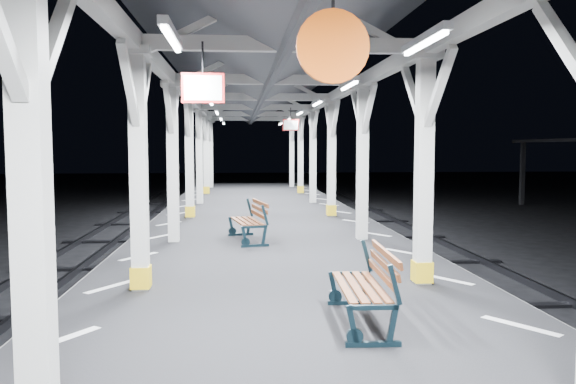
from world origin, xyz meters
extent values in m
cube|color=black|center=(0.00, 0.00, 0.50)|extent=(6.00, 50.00, 1.00)
cube|color=silver|center=(-2.45, 0.00, 1.00)|extent=(1.00, 48.00, 0.01)
cube|color=silver|center=(2.45, 0.00, 1.00)|extent=(1.00, 48.00, 0.01)
cube|color=beige|center=(-2.00, -2.00, 2.60)|extent=(0.22, 0.22, 3.20)
cube|color=beige|center=(-2.00, -1.45, 3.75)|extent=(0.10, 0.99, 0.99)
cube|color=beige|center=(-2.00, 2.00, 2.60)|extent=(0.22, 0.22, 3.20)
cube|color=beige|center=(-2.00, 2.00, 4.26)|extent=(0.40, 0.40, 0.12)
cube|color=yellow|center=(-2.00, 2.00, 1.18)|extent=(0.26, 0.26, 0.30)
cube|color=beige|center=(-2.00, 2.55, 3.75)|extent=(0.10, 0.99, 0.99)
cube|color=beige|center=(-2.00, 1.45, 3.75)|extent=(0.10, 0.99, 0.99)
cube|color=beige|center=(-2.00, 6.00, 2.60)|extent=(0.22, 0.22, 3.20)
cube|color=beige|center=(-2.00, 6.00, 4.26)|extent=(0.40, 0.40, 0.12)
cube|color=beige|center=(-2.00, 6.55, 3.75)|extent=(0.10, 0.99, 0.99)
cube|color=beige|center=(-2.00, 5.45, 3.75)|extent=(0.10, 0.99, 0.99)
cube|color=beige|center=(-2.00, 10.00, 2.60)|extent=(0.22, 0.22, 3.20)
cube|color=beige|center=(-2.00, 10.00, 4.26)|extent=(0.40, 0.40, 0.12)
cube|color=yellow|center=(-2.00, 10.00, 1.18)|extent=(0.26, 0.26, 0.30)
cube|color=beige|center=(-2.00, 10.55, 3.75)|extent=(0.10, 0.99, 0.99)
cube|color=beige|center=(-2.00, 9.45, 3.75)|extent=(0.10, 0.99, 0.99)
cube|color=beige|center=(-2.00, 14.00, 2.60)|extent=(0.22, 0.22, 3.20)
cube|color=beige|center=(-2.00, 14.00, 4.26)|extent=(0.40, 0.40, 0.12)
cube|color=beige|center=(-2.00, 14.55, 3.75)|extent=(0.10, 0.99, 0.99)
cube|color=beige|center=(-2.00, 13.45, 3.75)|extent=(0.10, 0.99, 0.99)
cube|color=beige|center=(-2.00, 18.00, 2.60)|extent=(0.22, 0.22, 3.20)
cube|color=beige|center=(-2.00, 18.00, 4.26)|extent=(0.40, 0.40, 0.12)
cube|color=yellow|center=(-2.00, 18.00, 1.18)|extent=(0.26, 0.26, 0.30)
cube|color=beige|center=(-2.00, 18.55, 3.75)|extent=(0.10, 0.99, 0.99)
cube|color=beige|center=(-2.00, 17.45, 3.75)|extent=(0.10, 0.99, 0.99)
cube|color=beige|center=(-2.00, 22.00, 2.60)|extent=(0.22, 0.22, 3.20)
cube|color=beige|center=(-2.00, 22.00, 4.26)|extent=(0.40, 0.40, 0.12)
cube|color=beige|center=(-2.00, 22.55, 3.75)|extent=(0.10, 0.99, 0.99)
cube|color=beige|center=(-2.00, 21.45, 3.75)|extent=(0.10, 0.99, 0.99)
cube|color=beige|center=(2.00, -1.45, 3.75)|extent=(0.10, 0.99, 0.99)
cube|color=beige|center=(2.00, 2.00, 2.60)|extent=(0.22, 0.22, 3.20)
cube|color=beige|center=(2.00, 2.00, 4.26)|extent=(0.40, 0.40, 0.12)
cube|color=yellow|center=(2.00, 2.00, 1.18)|extent=(0.26, 0.26, 0.30)
cube|color=beige|center=(2.00, 2.55, 3.75)|extent=(0.10, 0.99, 0.99)
cube|color=beige|center=(2.00, 1.45, 3.75)|extent=(0.10, 0.99, 0.99)
cube|color=beige|center=(2.00, 6.00, 2.60)|extent=(0.22, 0.22, 3.20)
cube|color=beige|center=(2.00, 6.00, 4.26)|extent=(0.40, 0.40, 0.12)
cube|color=beige|center=(2.00, 6.55, 3.75)|extent=(0.10, 0.99, 0.99)
cube|color=beige|center=(2.00, 5.45, 3.75)|extent=(0.10, 0.99, 0.99)
cube|color=beige|center=(2.00, 10.00, 2.60)|extent=(0.22, 0.22, 3.20)
cube|color=beige|center=(2.00, 10.00, 4.26)|extent=(0.40, 0.40, 0.12)
cube|color=yellow|center=(2.00, 10.00, 1.18)|extent=(0.26, 0.26, 0.30)
cube|color=beige|center=(2.00, 10.55, 3.75)|extent=(0.10, 0.99, 0.99)
cube|color=beige|center=(2.00, 9.45, 3.75)|extent=(0.10, 0.99, 0.99)
cube|color=beige|center=(2.00, 14.00, 2.60)|extent=(0.22, 0.22, 3.20)
cube|color=beige|center=(2.00, 14.00, 4.26)|extent=(0.40, 0.40, 0.12)
cube|color=beige|center=(2.00, 14.55, 3.75)|extent=(0.10, 0.99, 0.99)
cube|color=beige|center=(2.00, 13.45, 3.75)|extent=(0.10, 0.99, 0.99)
cube|color=beige|center=(2.00, 18.00, 2.60)|extent=(0.22, 0.22, 3.20)
cube|color=beige|center=(2.00, 18.00, 4.26)|extent=(0.40, 0.40, 0.12)
cube|color=yellow|center=(2.00, 18.00, 1.18)|extent=(0.26, 0.26, 0.30)
cube|color=beige|center=(2.00, 18.55, 3.75)|extent=(0.10, 0.99, 0.99)
cube|color=beige|center=(2.00, 17.45, 3.75)|extent=(0.10, 0.99, 0.99)
cube|color=beige|center=(2.00, 22.00, 2.60)|extent=(0.22, 0.22, 3.20)
cube|color=beige|center=(2.00, 22.00, 4.26)|extent=(0.40, 0.40, 0.12)
cube|color=beige|center=(2.00, 22.55, 3.75)|extent=(0.10, 0.99, 0.99)
cube|color=beige|center=(2.00, 21.45, 3.75)|extent=(0.10, 0.99, 0.99)
cube|color=beige|center=(-2.00, 0.00, 4.38)|extent=(0.18, 48.00, 0.24)
cube|color=beige|center=(2.00, 0.00, 4.38)|extent=(0.18, 48.00, 0.24)
cube|color=beige|center=(0.00, 2.00, 4.38)|extent=(4.20, 0.14, 0.20)
cube|color=beige|center=(0.00, 6.00, 4.38)|extent=(4.20, 0.14, 0.20)
cube|color=beige|center=(0.00, 10.00, 4.38)|extent=(4.20, 0.14, 0.20)
cube|color=beige|center=(0.00, 14.00, 4.38)|extent=(4.20, 0.14, 0.20)
cube|color=beige|center=(0.00, 18.00, 4.38)|extent=(4.20, 0.14, 0.20)
cube|color=beige|center=(0.00, 22.00, 4.38)|extent=(4.20, 0.14, 0.20)
cube|color=silver|center=(-1.30, 0.00, 4.10)|extent=(0.10, 1.35, 0.08)
cube|color=white|center=(-1.30, 0.00, 4.05)|extent=(0.05, 1.25, 0.05)
cube|color=silver|center=(-1.30, 4.00, 4.10)|extent=(0.10, 1.35, 0.08)
cube|color=white|center=(-1.30, 4.00, 4.05)|extent=(0.05, 1.25, 0.05)
cube|color=silver|center=(-1.30, 8.00, 4.10)|extent=(0.10, 1.35, 0.08)
cube|color=white|center=(-1.30, 8.00, 4.05)|extent=(0.05, 1.25, 0.05)
cube|color=silver|center=(-1.30, 12.00, 4.10)|extent=(0.10, 1.35, 0.08)
cube|color=white|center=(-1.30, 12.00, 4.05)|extent=(0.05, 1.25, 0.05)
cube|color=silver|center=(-1.30, 16.00, 4.10)|extent=(0.10, 1.35, 0.08)
cube|color=white|center=(-1.30, 16.00, 4.05)|extent=(0.05, 1.25, 0.05)
cube|color=silver|center=(-1.30, 20.00, 4.10)|extent=(0.10, 1.35, 0.08)
cube|color=white|center=(-1.30, 20.00, 4.05)|extent=(0.05, 1.25, 0.05)
cube|color=silver|center=(1.30, 0.00, 4.10)|extent=(0.10, 1.35, 0.08)
cube|color=white|center=(1.30, 0.00, 4.05)|extent=(0.05, 1.25, 0.05)
cube|color=silver|center=(1.30, 4.00, 4.10)|extent=(0.10, 1.35, 0.08)
cube|color=white|center=(1.30, 4.00, 4.05)|extent=(0.05, 1.25, 0.05)
cube|color=silver|center=(1.30, 8.00, 4.10)|extent=(0.10, 1.35, 0.08)
cube|color=white|center=(1.30, 8.00, 4.05)|extent=(0.05, 1.25, 0.05)
cube|color=silver|center=(1.30, 12.00, 4.10)|extent=(0.10, 1.35, 0.08)
cube|color=white|center=(1.30, 12.00, 4.05)|extent=(0.05, 1.25, 0.05)
cube|color=silver|center=(1.30, 16.00, 4.10)|extent=(0.10, 1.35, 0.08)
cube|color=white|center=(1.30, 16.00, 4.05)|extent=(0.05, 1.25, 0.05)
cube|color=silver|center=(1.30, 20.00, 4.10)|extent=(0.10, 1.35, 0.08)
cube|color=white|center=(1.30, 20.00, 4.05)|extent=(0.05, 1.25, 0.05)
cylinder|color=#F75A0D|center=(0.00, -2.00, 3.65)|extent=(0.50, 0.04, 0.50)
cylinder|color=black|center=(-1.05, 0.89, 4.02)|extent=(0.02, 0.02, 0.36)
cube|color=red|center=(-1.05, 0.89, 3.67)|extent=(0.50, 0.03, 0.35)
cube|color=white|center=(-1.05, 0.89, 3.67)|extent=(0.44, 0.04, 0.29)
cylinder|color=black|center=(0.98, 11.60, 4.02)|extent=(0.02, 0.02, 0.36)
cube|color=red|center=(0.98, 11.60, 3.67)|extent=(0.50, 0.03, 0.35)
cube|color=white|center=(0.98, 11.60, 3.67)|extent=(0.44, 0.05, 0.29)
cube|color=black|center=(14.00, 22.00, 1.65)|extent=(0.20, 0.20, 3.30)
sphere|color=silver|center=(14.00, 22.00, 3.22)|extent=(0.20, 0.20, 0.20)
cube|color=black|center=(0.68, -0.49, 1.03)|extent=(0.56, 0.08, 0.06)
cube|color=black|center=(0.47, -0.48, 1.21)|extent=(0.15, 0.05, 0.43)
cube|color=black|center=(0.86, -0.50, 1.21)|extent=(0.13, 0.05, 0.43)
cube|color=black|center=(0.88, -0.50, 1.62)|extent=(0.15, 0.05, 0.41)
cube|color=black|center=(0.74, 1.00, 1.03)|extent=(0.56, 0.08, 0.06)
cube|color=black|center=(0.54, 1.01, 1.21)|extent=(0.15, 0.05, 0.43)
cube|color=black|center=(0.93, 0.99, 1.21)|extent=(0.13, 0.05, 0.43)
cube|color=black|center=(0.95, 0.99, 1.62)|extent=(0.15, 0.05, 0.41)
cube|color=brown|center=(0.52, 0.26, 1.42)|extent=(0.15, 1.42, 0.03)
cube|color=brown|center=(0.64, 0.26, 1.42)|extent=(0.15, 1.42, 0.03)
cube|color=brown|center=(0.76, 0.25, 1.42)|extent=(0.15, 1.42, 0.03)
cube|color=brown|center=(0.89, 0.25, 1.42)|extent=(0.15, 1.42, 0.03)
cube|color=brown|center=(0.95, 0.24, 1.55)|extent=(0.11, 1.42, 0.09)
cube|color=brown|center=(0.97, 0.24, 1.67)|extent=(0.11, 1.42, 0.09)
cube|color=brown|center=(0.99, 0.24, 1.79)|extent=(0.11, 1.42, 0.09)
cube|color=black|center=(-0.33, 5.20, 1.03)|extent=(0.56, 0.16, 0.06)
cube|color=black|center=(-0.53, 5.16, 1.22)|extent=(0.15, 0.07, 0.43)
cube|color=black|center=(-0.14, 5.23, 1.22)|extent=(0.14, 0.07, 0.44)
cube|color=black|center=(-0.12, 5.23, 1.63)|extent=(0.16, 0.07, 0.41)
cube|color=black|center=(-0.60, 6.68, 1.03)|extent=(0.56, 0.16, 0.06)
cube|color=black|center=(-0.81, 6.64, 1.22)|extent=(0.15, 0.07, 0.43)
cube|color=black|center=(-0.42, 6.71, 1.22)|extent=(0.14, 0.07, 0.44)
cube|color=black|center=(-0.40, 6.71, 1.63)|extent=(0.16, 0.07, 0.41)
cube|color=brown|center=(-0.65, 5.90, 1.42)|extent=(0.34, 1.42, 0.03)
cube|color=brown|center=(-0.53, 5.92, 1.42)|extent=(0.34, 1.42, 0.03)
cube|color=brown|center=(-0.41, 5.95, 1.42)|extent=(0.34, 1.42, 0.03)
cube|color=brown|center=(-0.29, 5.97, 1.42)|extent=(0.34, 1.42, 0.03)
cube|color=brown|center=(-0.22, 5.98, 1.55)|extent=(0.31, 1.41, 0.09)
cube|color=brown|center=(-0.21, 5.98, 1.68)|extent=(0.31, 1.41, 0.09)
cube|color=brown|center=(-0.19, 5.99, 1.80)|extent=(0.31, 1.41, 0.09)
camera|label=1|loc=(-0.64, -5.80, 2.97)|focal=35.00mm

